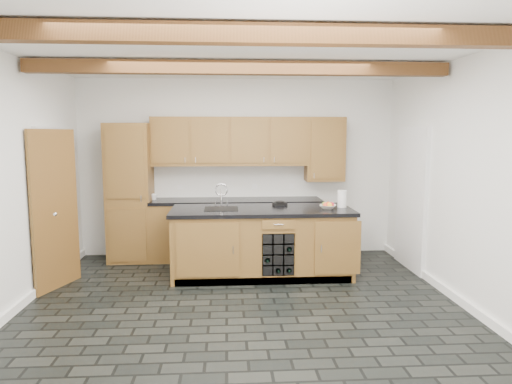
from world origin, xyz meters
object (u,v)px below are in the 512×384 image
kitchen_scale (280,203)px  fruit_bowl (328,207)px  island (262,242)px  paper_towel (342,199)px

kitchen_scale → fruit_bowl: kitchen_scale is taller
island → fruit_bowl: fruit_bowl is taller
kitchen_scale → paper_towel: size_ratio=0.90×
island → kitchen_scale: 0.63m
fruit_bowl → paper_towel: (0.22, 0.12, 0.09)m
island → paper_towel: 1.26m
fruit_bowl → paper_towel: bearing=27.3°
island → fruit_bowl: (0.89, -0.06, 0.49)m
paper_towel → kitchen_scale: bearing=165.5°
kitchen_scale → paper_towel: bearing=-26.9°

